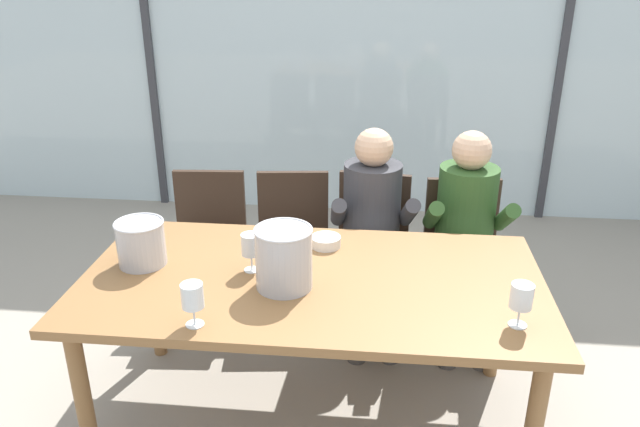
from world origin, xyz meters
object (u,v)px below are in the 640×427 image
tasting_bowl (326,241)px  wine_glass_by_left_taster (522,297)px  chair_near_curtain (209,235)px  person_charcoal_jacket (373,222)px  wine_glass_center_pour (251,246)px  person_olive_shirt (467,226)px  ice_bucket_primary (284,257)px  chair_center (371,238)px  dining_table (312,292)px  chair_left_of_center (293,236)px  chair_right_of_center (463,245)px  ice_bucket_secondary (141,242)px  wine_glass_near_bucket (192,298)px

tasting_bowl → wine_glass_by_left_taster: bearing=-37.5°
chair_near_curtain → person_charcoal_jacket: person_charcoal_jacket is taller
wine_glass_center_pour → person_olive_shirt: bearing=36.3°
ice_bucket_primary → wine_glass_center_pour: (-0.16, 0.12, -0.02)m
chair_near_curtain → chair_center: (0.96, 0.06, 0.00)m
ice_bucket_primary → person_charcoal_jacket: bearing=68.2°
dining_table → chair_left_of_center: chair_left_of_center is taller
chair_center → chair_right_of_center: same height
dining_table → person_olive_shirt: size_ratio=1.68×
person_olive_shirt → wine_glass_by_left_taster: bearing=-88.5°
chair_near_curtain → wine_glass_center_pour: wine_glass_center_pour is taller
person_charcoal_jacket → ice_bucket_primary: bearing=-117.5°
chair_right_of_center → tasting_bowl: size_ratio=6.08×
dining_table → chair_near_curtain: chair_near_curtain is taller
ice_bucket_primary → wine_glass_by_left_taster: ice_bucket_primary is taller
chair_center → wine_glass_by_left_taster: 1.42m
ice_bucket_secondary → wine_glass_center_pour: bearing=-1.6°
chair_right_of_center → wine_glass_near_bucket: (-1.16, -1.32, 0.37)m
person_olive_shirt → wine_glass_by_left_taster: 1.10m
person_charcoal_jacket → tasting_bowl: bearing=-119.6°
chair_near_curtain → chair_right_of_center: size_ratio=1.00×
chair_left_of_center → ice_bucket_primary: (0.11, -1.02, 0.39)m
chair_near_curtain → ice_bucket_primary: ice_bucket_primary is taller
chair_right_of_center → wine_glass_by_left_taster: bearing=-91.9°
chair_center → ice_bucket_primary: 1.16m
chair_left_of_center → wine_glass_near_bucket: (-0.17, -1.34, 0.37)m
person_charcoal_jacket → wine_glass_near_bucket: (-0.64, -1.20, 0.20)m
chair_left_of_center → wine_glass_by_left_taster: size_ratio=4.98×
chair_center → person_olive_shirt: (0.52, -0.17, 0.17)m
dining_table → chair_near_curtain: 1.16m
dining_table → wine_glass_near_bucket: 0.60m
ice_bucket_primary → wine_glass_by_left_taster: 0.94m
ice_bucket_primary → ice_bucket_secondary: bearing=168.4°
chair_center → ice_bucket_secondary: 1.40m
tasting_bowl → wine_glass_center_pour: size_ratio=0.82×
person_olive_shirt → ice_bucket_primary: bearing=-135.9°
tasting_bowl → wine_glass_by_left_taster: (0.78, -0.60, 0.10)m
person_olive_shirt → tasting_bowl: size_ratio=8.32×
ice_bucket_secondary → wine_glass_center_pour: 0.50m
person_olive_shirt → chair_near_curtain: bearing=174.3°
chair_center → wine_glass_by_left_taster: (0.57, -1.24, 0.37)m
chair_center → person_charcoal_jacket: bearing=-81.7°
ice_bucket_primary → dining_table: bearing=39.9°
chair_center → wine_glass_center_pour: bearing=-112.9°
dining_table → wine_glass_center_pour: size_ratio=11.42×
chair_near_curtain → chair_left_of_center: 0.50m
person_olive_shirt → chair_right_of_center: bearing=85.4°
wine_glass_near_bucket → ice_bucket_secondary: bearing=129.2°
chair_near_curtain → ice_bucket_secondary: bearing=-97.5°
tasting_bowl → wine_glass_near_bucket: wine_glass_near_bucket is taller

